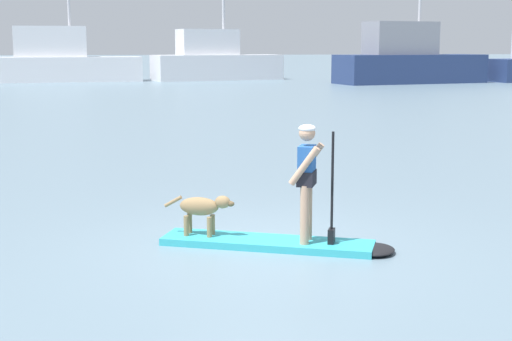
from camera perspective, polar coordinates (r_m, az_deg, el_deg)
ground_plane at (r=10.44m, az=0.85°, el=-5.78°), size 400.00×400.00×0.00m
paddleboard at (r=10.39m, az=2.07°, el=-5.59°), size 3.22×1.83×0.10m
person_paddler at (r=10.11m, az=3.96°, el=-0.31°), size 0.68×0.59×1.61m
dog at (r=10.57m, az=-4.09°, el=-2.85°), size 0.98×0.47×0.58m
moored_boat_center at (r=58.91m, az=-14.71°, el=8.07°), size 11.86×4.25×12.24m
moored_boat_far_starboard at (r=59.94m, az=-3.14°, el=8.34°), size 10.64×5.50×12.41m
moored_boat_outer at (r=55.88m, az=11.46°, el=8.23°), size 11.55×5.73×12.03m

